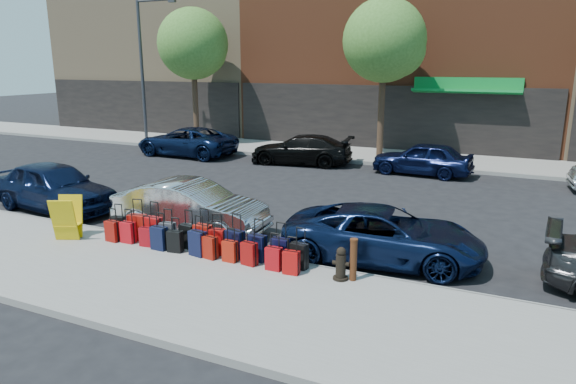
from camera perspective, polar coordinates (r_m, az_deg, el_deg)
The scene contains 40 objects.
ground at distance 16.57m, azimuth -0.16°, elevation -1.70°, with size 120.00×120.00×0.00m, color black.
sidewalk_near at distance 11.33m, azimuth -14.37°, elevation -9.48°, with size 60.00×4.00×0.15m, color gray.
sidewalk_far at distance 25.75m, azimuth 9.30°, elevation 4.02°, with size 60.00×4.00×0.15m, color gray.
curb_near at distance 12.83m, azimuth -8.69°, elevation -6.34°, with size 60.00×0.08×0.15m, color gray.
curb_far at distance 23.84m, azimuth 7.98°, elevation 3.26°, with size 60.00×0.08×0.15m, color gray.
building_left at distance 39.75m, azimuth -10.76°, elevation 18.93°, with size 15.00×12.12×16.00m.
tree_left at distance 29.14m, azimuth -10.28°, elevation 15.69°, with size 3.80×3.80×7.27m.
tree_center at distance 24.72m, azimuth 10.97°, elevation 15.97°, with size 3.80×3.80×7.27m.
streetlight at distance 30.36m, azimuth -15.69°, elevation 13.92°, with size 2.59×0.18×8.00m.
suitcase_front_0 at distance 14.01m, azimuth -18.32°, elevation -3.64°, with size 0.38×0.25×0.86m.
suitcase_front_1 at distance 13.58m, azimuth -16.37°, elevation -3.78°, with size 0.48×0.33×1.06m.
suitcase_front_2 at distance 13.31m, azimuth -14.68°, elevation -4.07°, with size 0.44×0.25×1.04m.
suitcase_front_3 at distance 13.08m, azimuth -13.21°, elevation -4.49°, with size 0.40×0.25×0.90m.
suitcase_front_4 at distance 12.73m, azimuth -11.07°, elevation -4.84°, with size 0.41×0.25×0.95m.
suitcase_front_5 at distance 12.43m, azimuth -9.40°, elevation -5.07°, with size 0.46×0.28×1.05m.
suitcase_front_6 at distance 12.20m, azimuth -7.95°, elevation -5.49°, with size 0.44×0.29×0.99m.
suitcase_front_7 at distance 11.96m, azimuth -5.88°, elevation -5.75°, with size 0.46×0.30×1.04m.
suitcase_front_8 at distance 11.73m, azimuth -3.42°, elevation -6.21°, with size 0.43×0.27×0.98m.
suitcase_front_9 at distance 11.50m, azimuth -0.90°, elevation -6.61°, with size 0.40×0.22×0.97m.
suitcase_front_10 at distance 11.30m, azimuth 1.25°, elevation -7.09°, with size 0.41×0.26×0.92m.
suitcase_back_0 at distance 13.69m, azimuth -18.92°, elevation -4.13°, with size 0.37×0.23×0.85m.
suitcase_back_1 at distance 13.47m, azimuth -17.35°, elevation -4.29°, with size 0.36×0.21×0.86m.
suitcase_back_2 at distance 13.10m, azimuth -15.46°, elevation -4.81°, with size 0.34×0.22×0.76m.
suitcase_back_3 at distance 12.78m, azimuth -14.12°, elevation -4.99°, with size 0.39×0.23×0.92m.
suitcase_back_4 at distance 12.53m, azimuth -12.43°, elevation -5.38°, with size 0.38×0.25×0.84m.
suitcase_back_5 at distance 12.20m, azimuth -10.01°, elevation -5.63°, with size 0.44×0.30×0.96m.
suitcase_back_6 at distance 11.99m, azimuth -8.70°, elevation -6.09°, with size 0.38×0.26×0.85m.
suitcase_back_7 at distance 11.75m, azimuth -6.46°, elevation -6.55°, with size 0.33×0.20×0.79m.
suitcase_back_8 at distance 11.52m, azimuth -4.33°, elevation -6.84°, with size 0.38×0.26×0.84m.
suitcase_back_9 at distance 11.23m, azimuth -1.59°, elevation -7.40°, with size 0.35×0.20×0.83m.
suitcase_back_10 at distance 11.02m, azimuth 0.35°, elevation -7.84°, with size 0.36×0.22×0.82m.
fire_hydrant at distance 10.78m, azimuth 5.89°, elevation -8.03°, with size 0.36×0.32×0.71m.
bollard at distance 10.72m, azimuth 7.28°, elevation -7.40°, with size 0.17×0.17×0.90m.
display_rack at distance 14.20m, azimuth -23.32°, elevation -2.73°, with size 0.83×0.86×1.09m.
car_near_0 at distance 17.64m, azimuth -24.55°, elevation 0.56°, with size 1.82×4.53×1.54m, color #0B1533.
car_near_1 at distance 14.23m, azimuth -10.74°, elevation -1.69°, with size 1.50×4.29×1.41m, color #B9BBC1.
car_near_2 at distance 12.20m, azimuth 10.58°, elevation -4.70°, with size 2.13×4.61×1.28m, color #0D193B.
car_far_0 at distance 26.22m, azimuth -11.23°, elevation 5.53°, with size 2.37×5.13×1.43m, color #0D193A.
car_far_1 at distance 23.53m, azimuth 1.47°, elevation 4.74°, with size 1.89×4.65×1.35m, color black.
car_far_2 at distance 21.95m, azimuth 14.70°, elevation 3.62°, with size 1.63×4.04×1.38m, color #0B1233.
Camera 1 is at (6.73, -14.45, 4.54)m, focal length 32.00 mm.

